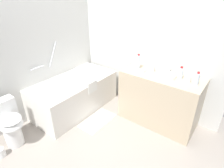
{
  "coord_description": "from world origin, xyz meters",
  "views": [
    {
      "loc": [
        -1.46,
        -1.47,
        2.09
      ],
      "look_at": [
        0.5,
        0.01,
        0.79
      ],
      "focal_mm": 29.61,
      "sensor_mm": 36.0,
      "label": 1
    }
  ],
  "objects": [
    {
      "name": "bath_mat",
      "position": [
        0.43,
        0.27,
        0.01
      ],
      "size": [
        0.65,
        0.34,
        0.01
      ],
      "primitive_type": "cube",
      "color": "white",
      "rests_on": "ground_plane"
    },
    {
      "name": "sink_faucet",
      "position": [
        1.21,
        -0.61,
        0.92
      ],
      "size": [
        0.13,
        0.15,
        0.07
      ],
      "color": "#B2B2B8",
      "rests_on": "vanity_counter"
    },
    {
      "name": "water_bottle_2",
      "position": [
        1.05,
        -0.11,
        1.0
      ],
      "size": [
        0.07,
        0.07,
        0.25
      ],
      "color": "silver",
      "rests_on": "vanity_counter"
    },
    {
      "name": "wall_right_mirror",
      "position": [
        1.43,
        0.0,
        1.21
      ],
      "size": [
        0.1,
        2.93,
        2.42
      ],
      "primitive_type": "cube",
      "color": "silver",
      "rests_on": "ground_plane"
    },
    {
      "name": "ground_plane",
      "position": [
        0.0,
        0.0,
        0.0
      ],
      "size": [
        3.76,
        3.76,
        0.0
      ],
      "primitive_type": "plane",
      "color": "#9E9389"
    },
    {
      "name": "wall_back_tiled",
      "position": [
        0.0,
        1.32,
        1.21
      ],
      "size": [
        3.16,
        0.1,
        2.42
      ],
      "primitive_type": "cube",
      "color": "silver",
      "rests_on": "ground_plane"
    },
    {
      "name": "toilet",
      "position": [
        -0.71,
        0.94,
        0.37
      ],
      "size": [
        0.39,
        0.51,
        0.7
      ],
      "rotation": [
        0.0,
        0.0,
        -1.6
      ],
      "color": "white",
      "rests_on": "ground_plane"
    },
    {
      "name": "sink_basin",
      "position": [
        1.03,
        -0.61,
        0.91
      ],
      "size": [
        0.3,
        0.3,
        0.04
      ],
      "primitive_type": "cylinder",
      "color": "white",
      "rests_on": "vanity_counter"
    },
    {
      "name": "water_bottle_1",
      "position": [
        1.09,
        -0.8,
        0.97
      ],
      "size": [
        0.07,
        0.07,
        0.19
      ],
      "color": "silver",
      "rests_on": "vanity_counter"
    },
    {
      "name": "drinking_glass_1",
      "position": [
        1.04,
        -0.93,
        0.94
      ],
      "size": [
        0.07,
        0.07,
        0.1
      ],
      "primitive_type": "cylinder",
      "color": "white",
      "rests_on": "vanity_counter"
    },
    {
      "name": "vanity_counter",
      "position": [
        1.08,
        -0.54,
        0.44
      ],
      "size": [
        0.61,
        1.24,
        0.89
      ],
      "primitive_type": "cube",
      "color": "tan",
      "rests_on": "ground_plane"
    },
    {
      "name": "soap_dish",
      "position": [
        1.01,
        -0.24,
        0.9
      ],
      "size": [
        0.09,
        0.06,
        0.02
      ],
      "primitive_type": "cube",
      "color": "white",
      "rests_on": "vanity_counter"
    },
    {
      "name": "water_bottle_0",
      "position": [
        1.03,
        -1.05,
        0.98
      ],
      "size": [
        0.06,
        0.06,
        0.19
      ],
      "color": "silver",
      "rests_on": "vanity_counter"
    },
    {
      "name": "toilet_paper_roll",
      "position": [
        -0.95,
        0.84,
        0.07
      ],
      "size": [
        0.11,
        0.11,
        0.13
      ],
      "primitive_type": "cylinder",
      "color": "white",
      "rests_on": "ground_plane"
    },
    {
      "name": "drinking_glass_0",
      "position": [
        1.09,
        -0.36,
        0.94
      ],
      "size": [
        0.07,
        0.07,
        0.1
      ],
      "primitive_type": "cylinder",
      "color": "white",
      "rests_on": "vanity_counter"
    },
    {
      "name": "bathtub",
      "position": [
        0.49,
        0.87,
        0.32
      ],
      "size": [
        1.59,
        0.79,
        1.24
      ],
      "color": "white",
      "rests_on": "ground_plane"
    }
  ]
}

